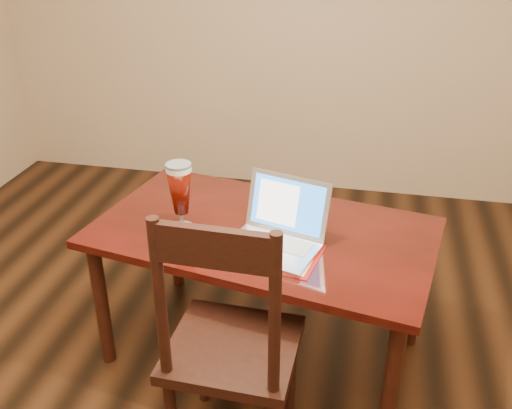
# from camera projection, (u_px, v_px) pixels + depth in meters

# --- Properties ---
(dining_table) EXTENTS (1.58, 1.07, 0.98)m
(dining_table) POSITION_uv_depth(u_px,v_px,m) (260.00, 243.00, 2.49)
(dining_table) COLOR #480D09
(dining_table) RESTS_ON ground
(dining_chair) EXTENTS (0.48, 0.46, 1.10)m
(dining_chair) POSITION_uv_depth(u_px,v_px,m) (230.00, 348.00, 2.04)
(dining_chair) COLOR black
(dining_chair) RESTS_ON ground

